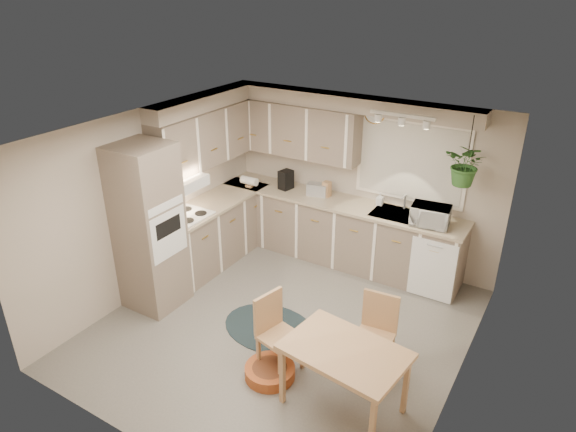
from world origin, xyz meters
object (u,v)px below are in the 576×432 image
object	(u,v)px
chair_left	(280,335)
braided_rug	(270,328)
chair_back	(374,337)
pet_bed	(270,372)
microwave	(431,213)
dining_table	(343,379)

from	to	relation	value
chair_left	braided_rug	world-z (taller)	chair_left
chair_left	chair_back	world-z (taller)	chair_back
braided_rug	pet_bed	size ratio (longest dim) A/B	2.21
chair_back	microwave	xyz separation A→B (m)	(-0.05, 1.84, 0.67)
chair_left	pet_bed	world-z (taller)	chair_left
chair_back	braided_rug	distance (m)	1.38
chair_left	microwave	distance (m)	2.54
braided_rug	pet_bed	bearing A→B (deg)	-56.76
dining_table	braided_rug	distance (m)	1.48
chair_left	microwave	world-z (taller)	microwave
chair_left	microwave	bearing A→B (deg)	174.87
braided_rug	dining_table	bearing A→B (deg)	-27.48
dining_table	microwave	size ratio (longest dim) A/B	2.33
braided_rug	microwave	world-z (taller)	microwave
chair_left	pet_bed	size ratio (longest dim) A/B	1.62
microwave	braided_rug	bearing A→B (deg)	-131.94
pet_bed	dining_table	bearing A→B (deg)	1.13
dining_table	microwave	distance (m)	2.58
chair_left	microwave	size ratio (longest dim) A/B	1.80
braided_rug	pet_bed	xyz separation A→B (m)	(0.44, -0.68, 0.06)
chair_left	pet_bed	xyz separation A→B (m)	(-0.03, -0.17, -0.37)
chair_back	dining_table	bearing A→B (deg)	81.64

